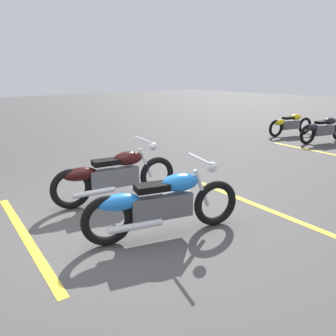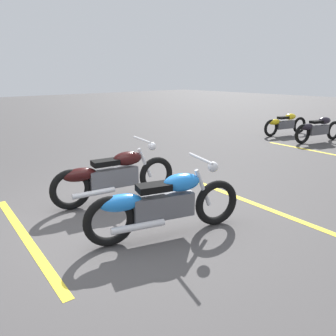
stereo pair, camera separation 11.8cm
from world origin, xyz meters
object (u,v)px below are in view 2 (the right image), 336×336
motorcycle_bright_foreground (163,203)px  motorcycle_row_right (318,129)px  motorcycle_dark_foreground (113,175)px  motorcycle_row_far_right (285,124)px

motorcycle_bright_foreground → motorcycle_row_right: bearing=29.4°
motorcycle_dark_foreground → motorcycle_row_right: motorcycle_dark_foreground is taller
motorcycle_bright_foreground → motorcycle_row_right: size_ratio=1.06×
motorcycle_bright_foreground → motorcycle_dark_foreground: 1.53m
motorcycle_dark_foreground → motorcycle_row_right: 7.69m
motorcycle_dark_foreground → motorcycle_row_far_right: 8.14m
motorcycle_row_right → motorcycle_row_far_right: bearing=90.5°
motorcycle_row_right → motorcycle_row_far_right: 1.38m
motorcycle_row_far_right → motorcycle_bright_foreground: bearing=-146.8°
motorcycle_dark_foreground → motorcycle_row_far_right: bearing=20.8°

